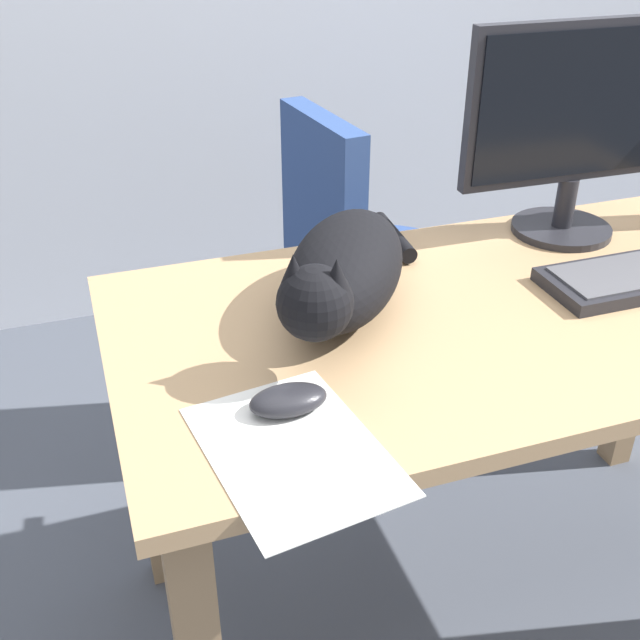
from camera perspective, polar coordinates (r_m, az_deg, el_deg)
ground_plane at (r=1.83m, az=10.45°, el=-19.39°), size 8.00×8.00×0.00m
desk at (r=1.41m, az=12.78°, el=-2.98°), size 1.33×0.68×0.74m
office_chair at (r=2.07m, az=3.54°, el=1.49°), size 0.48×0.48×0.89m
monitor at (r=1.59m, az=18.67°, el=13.65°), size 0.48×0.20×0.41m
cat at (r=1.25m, az=1.77°, el=3.67°), size 0.37×0.52×0.20m
computer_mouse at (r=1.06m, az=-2.37°, el=-5.94°), size 0.11×0.06×0.04m
paper_sheet at (r=1.01m, az=-1.95°, el=-9.60°), size 0.25×0.32×0.00m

